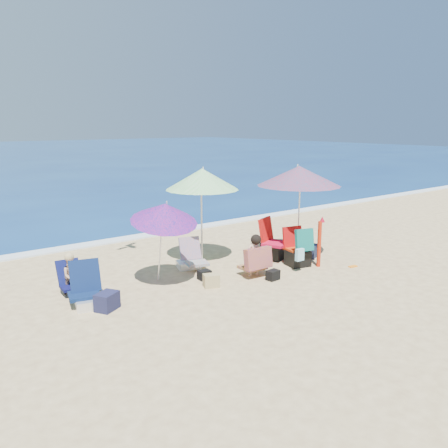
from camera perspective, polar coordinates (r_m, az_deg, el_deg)
ground at (r=9.98m, az=4.90°, el=-6.93°), size 120.00×120.00×0.00m
foam at (r=14.01m, az=-9.29°, el=-1.35°), size 120.00×0.50×0.04m
umbrella_turquoise at (r=11.37m, az=9.14°, el=5.82°), size 2.66×2.66×2.31m
umbrella_striped at (r=10.89m, az=-2.68°, el=5.48°), size 2.25×2.25×2.28m
umbrella_blue at (r=9.38m, az=-7.26°, el=1.38°), size 1.57×1.61×1.86m
furled_umbrella at (r=10.96m, az=11.62°, el=-1.84°), size 0.18×0.14×1.19m
chair_navy at (r=8.97m, az=-16.19°, el=-8.23°), size 0.74×0.88×0.78m
chair_rainbow at (r=10.78m, az=-4.12°, el=-4.44°), size 0.68×0.86×0.69m
camp_chair_left at (r=11.51m, az=6.01°, el=-2.76°), size 0.85×0.89×1.02m
camp_chair_right at (r=11.00m, az=9.04°, el=-3.39°), size 0.78×0.80×0.93m
person_center at (r=10.11m, az=3.82°, el=-3.95°), size 0.65×0.57×0.94m
person_left at (r=9.61m, az=-18.17°, el=-5.94°), size 0.48×0.60×0.82m
bag_navy_a at (r=8.69m, az=-14.09°, el=-9.13°), size 0.50×0.46×0.32m
bag_black_a at (r=10.03m, az=-2.41°, el=-6.22°), size 0.28×0.22×0.20m
bag_tan at (r=9.56m, az=-1.57°, el=-6.93°), size 0.37×0.32×0.27m
bag_navy_b at (r=11.83m, az=10.48°, el=-3.25°), size 0.50×0.46×0.31m
bag_black_b at (r=10.03m, az=5.99°, el=-6.22°), size 0.29×0.22×0.21m
orange_item at (r=11.27m, az=15.46°, el=-5.01°), size 0.22×0.12×0.03m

